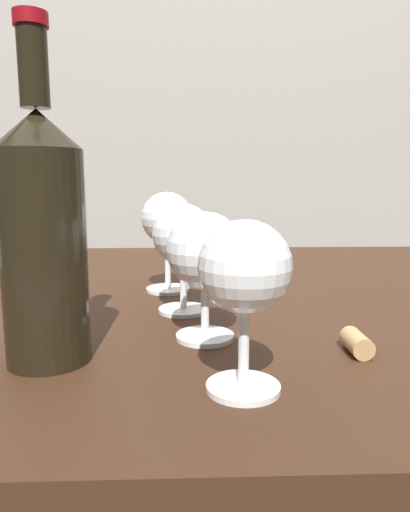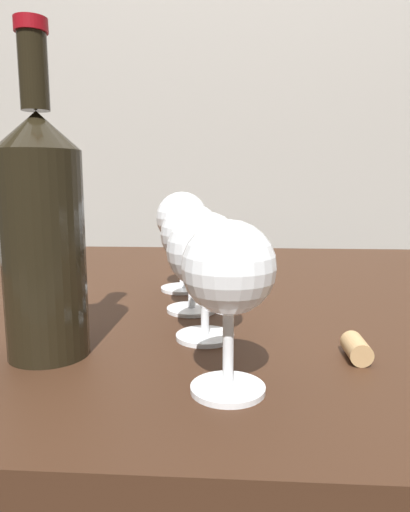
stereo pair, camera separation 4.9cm
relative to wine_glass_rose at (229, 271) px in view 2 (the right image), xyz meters
name	(u,v)px [view 2 (the right image)]	position (x,y,z in m)	size (l,w,h in m)	color
back_wall	(246,83)	(0.04, 1.47, 0.43)	(5.00, 0.08, 2.60)	gray
dining_table	(255,347)	(0.04, 0.35, -0.19)	(1.37, 0.92, 0.77)	#382114
wine_glass_rose	(229,271)	(0.00, 0.00, 0.00)	(0.08, 0.08, 0.14)	white
wine_glass_port	(205,254)	(-0.03, 0.13, -0.01)	(0.08, 0.08, 0.14)	white
wine_glass_merlot	(191,237)	(-0.05, 0.23, 0.00)	(0.08, 0.08, 0.14)	white
wine_glass_cabernet	(182,221)	(-0.08, 0.34, 0.01)	(0.08, 0.08, 0.15)	white
wine_bottle	(43,232)	(-0.18, 0.07, 0.02)	(0.08, 0.08, 0.31)	black
cork	(356,348)	(0.12, 0.08, -0.09)	(0.02, 0.02, 0.04)	tan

